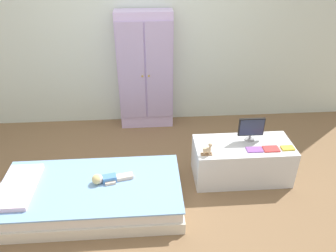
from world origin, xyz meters
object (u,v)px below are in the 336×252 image
(tv_monitor, at_px, (251,128))
(book_purple, at_px, (254,150))
(tv_stand, at_px, (242,161))
(bed, at_px, (92,195))
(book_red, at_px, (271,149))
(wardrobe, at_px, (145,72))
(rocking_horse_toy, at_px, (208,149))
(doll, at_px, (105,179))
(book_yellow, at_px, (288,148))

(tv_monitor, relative_size, book_purple, 1.69)
(tv_stand, height_order, book_purple, book_purple)
(bed, distance_m, book_red, 1.83)
(wardrobe, bearing_deg, rocking_horse_toy, -67.11)
(wardrobe, height_order, book_red, wardrobe)
(doll, xyz_separation_m, wardrobe, (0.42, 1.52, 0.48))
(tv_stand, relative_size, book_red, 6.37)
(doll, distance_m, book_purple, 1.51)
(tv_monitor, relative_size, book_red, 1.69)
(bed, height_order, rocking_horse_toy, rocking_horse_toy)
(book_yellow, bearing_deg, book_red, 180.00)
(bed, relative_size, doll, 4.40)
(doll, distance_m, wardrobe, 1.64)
(bed, relative_size, book_yellow, 13.48)
(wardrobe, xyz_separation_m, book_purple, (1.07, -1.33, -0.34))
(doll, bearing_deg, wardrobe, 74.48)
(tv_stand, height_order, book_red, book_red)
(bed, relative_size, tv_monitor, 6.40)
(doll, relative_size, book_yellow, 3.06)
(wardrobe, bearing_deg, book_yellow, -43.43)
(tv_stand, distance_m, rocking_horse_toy, 0.51)
(bed, height_order, book_red, book_red)
(bed, distance_m, tv_monitor, 1.74)
(doll, height_order, book_purple, book_purple)
(doll, relative_size, tv_monitor, 1.45)
(doll, distance_m, rocking_horse_toy, 1.03)
(doll, bearing_deg, tv_monitor, 13.82)
(book_red, bearing_deg, wardrobe, 132.86)
(book_purple, xyz_separation_m, book_yellow, (0.34, 0.00, 0.00))
(tv_monitor, bearing_deg, book_yellow, -28.71)
(book_red, relative_size, book_yellow, 1.25)
(tv_stand, relative_size, tv_monitor, 3.78)
(tv_monitor, bearing_deg, bed, -166.06)
(rocking_horse_toy, xyz_separation_m, book_purple, (0.49, 0.04, -0.06))
(rocking_horse_toy, bearing_deg, book_yellow, 2.89)
(tv_monitor, xyz_separation_m, rocking_horse_toy, (-0.49, -0.23, -0.08))
(bed, height_order, book_purple, book_purple)
(tv_stand, bearing_deg, tv_monitor, 44.92)
(rocking_horse_toy, xyz_separation_m, book_red, (0.66, 0.04, -0.06))
(wardrobe, xyz_separation_m, book_red, (1.24, -1.33, -0.34))
(tv_stand, bearing_deg, book_purple, -54.21)
(rocking_horse_toy, distance_m, book_purple, 0.49)
(tv_stand, bearing_deg, wardrobe, 128.88)
(bed, distance_m, book_yellow, 2.00)
(book_purple, bearing_deg, tv_monitor, 88.77)
(bed, bearing_deg, book_yellow, 6.35)
(bed, xyz_separation_m, book_red, (1.80, 0.22, 0.30))
(rocking_horse_toy, bearing_deg, bed, -171.16)
(doll, height_order, book_red, book_red)
(wardrobe, relative_size, tv_stand, 1.51)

